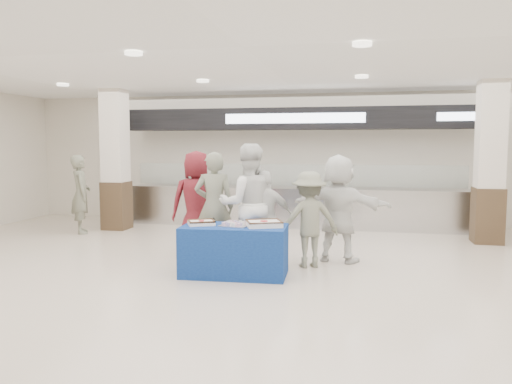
% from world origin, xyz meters
% --- Properties ---
extents(ground, '(14.00, 14.00, 0.00)m').
position_xyz_m(ground, '(0.00, 0.00, 0.00)').
color(ground, beige).
rests_on(ground, ground).
extents(serving_line, '(8.70, 0.85, 2.80)m').
position_xyz_m(serving_line, '(0.00, 5.40, 1.16)').
color(serving_line, '#B9BBC1').
rests_on(serving_line, ground).
extents(column_left, '(0.55, 0.55, 3.20)m').
position_xyz_m(column_left, '(-4.00, 4.20, 1.53)').
color(column_left, '#3B2A1B').
rests_on(column_left, ground).
extents(column_right, '(0.55, 0.55, 3.20)m').
position_xyz_m(column_right, '(4.00, 4.20, 1.53)').
color(column_right, '#3B2A1B').
rests_on(column_right, ground).
extents(display_table, '(1.59, 0.86, 0.75)m').
position_xyz_m(display_table, '(-0.31, 0.75, 0.38)').
color(display_table, navy).
rests_on(display_table, ground).
extents(sheet_cake_left, '(0.48, 0.44, 0.08)m').
position_xyz_m(sheet_cake_left, '(-0.81, 0.73, 0.79)').
color(sheet_cake_left, white).
rests_on(sheet_cake_left, display_table).
extents(sheet_cake_right, '(0.61, 0.54, 0.10)m').
position_xyz_m(sheet_cake_right, '(0.14, 0.78, 0.80)').
color(sheet_cake_right, white).
rests_on(sheet_cake_right, display_table).
extents(cupcake_tray, '(0.45, 0.37, 0.07)m').
position_xyz_m(cupcake_tray, '(-0.30, 0.74, 0.78)').
color(cupcake_tray, '#BBBBC1').
rests_on(cupcake_tray, display_table).
extents(civilian_maroon, '(1.05, 0.86, 1.85)m').
position_xyz_m(civilian_maroon, '(-1.35, 2.10, 0.92)').
color(civilian_maroon, maroon).
rests_on(civilian_maroon, ground).
extents(soldier_a, '(0.74, 0.55, 1.83)m').
position_xyz_m(soldier_a, '(-0.89, 1.65, 0.92)').
color(soldier_a, slate).
rests_on(soldier_a, ground).
extents(chef_tall, '(1.15, 1.03, 1.97)m').
position_xyz_m(chef_tall, '(-0.26, 1.49, 0.98)').
color(chef_tall, white).
rests_on(chef_tall, ground).
extents(chef_short, '(0.98, 0.65, 1.54)m').
position_xyz_m(chef_short, '(0.02, 1.52, 0.77)').
color(chef_short, white).
rests_on(chef_short, ground).
extents(soldier_b, '(1.13, 0.89, 1.53)m').
position_xyz_m(soldier_b, '(0.72, 1.52, 0.77)').
color(soldier_b, slate).
rests_on(soldier_b, ground).
extents(civilian_white, '(1.74, 0.91, 1.79)m').
position_xyz_m(civilian_white, '(1.17, 1.98, 0.90)').
color(civilian_white, white).
rests_on(civilian_white, ground).
extents(soldier_bg, '(0.70, 0.75, 1.73)m').
position_xyz_m(soldier_bg, '(-4.51, 3.55, 0.86)').
color(soldier_bg, slate).
rests_on(soldier_bg, ground).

